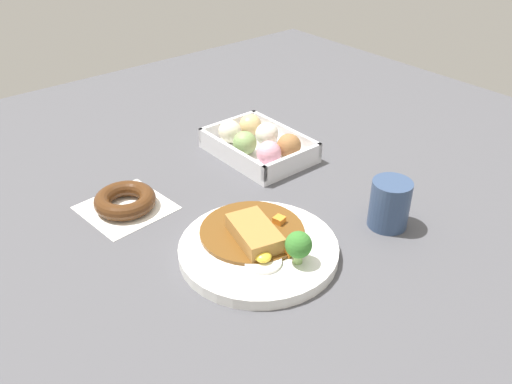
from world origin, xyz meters
TOP-DOWN VIEW (x-y plane):
  - ground_plane at (0.00, 0.00)m, footprint 1.60×1.60m
  - curry_plate at (-0.09, 0.10)m, footprint 0.25×0.25m
  - donut_box at (0.16, -0.11)m, footprint 0.21×0.15m
  - chocolate_ring_donut at (0.15, 0.20)m, footprint 0.15×0.15m
  - coffee_mug at (-0.17, -0.11)m, footprint 0.07×0.07m

SIDE VIEW (x-z plane):
  - ground_plane at x=0.00m, z-range 0.00..0.00m
  - chocolate_ring_donut at x=0.15m, z-range 0.00..0.03m
  - curry_plate at x=-0.09m, z-range -0.02..0.05m
  - donut_box at x=0.16m, z-range 0.00..0.06m
  - coffee_mug at x=-0.17m, z-range 0.00..0.08m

